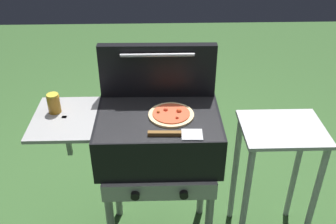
{
  "coord_description": "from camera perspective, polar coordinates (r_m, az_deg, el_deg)",
  "views": [
    {
      "loc": [
        0.0,
        -1.67,
        1.97
      ],
      "look_at": [
        0.05,
        0.0,
        0.92
      ],
      "focal_mm": 41.3,
      "sensor_mm": 36.0,
      "label": 1
    }
  ],
  "objects": [
    {
      "name": "grill",
      "position": [
        2.06,
        -1.78,
        -3.96
      ],
      "size": [
        0.96,
        0.53,
        0.9
      ],
      "color": "black",
      "rests_on": "ground_plane"
    },
    {
      "name": "grill_lid_open",
      "position": [
        2.09,
        -1.55,
        6.16
      ],
      "size": [
        0.63,
        0.08,
        0.3
      ],
      "color": "black",
      "rests_on": "grill"
    },
    {
      "name": "pizza_pepperoni",
      "position": [
        1.97,
        0.48,
        -0.35
      ],
      "size": [
        0.23,
        0.23,
        0.04
      ],
      "color": "beige",
      "rests_on": "grill"
    },
    {
      "name": "sauce_jar",
      "position": [
        2.07,
        -16.5,
        1.24
      ],
      "size": [
        0.07,
        0.07,
        0.1
      ],
      "color": "#B77A1E",
      "rests_on": "grill"
    },
    {
      "name": "spatula",
      "position": [
        1.83,
        1.18,
        -3.27
      ],
      "size": [
        0.26,
        0.09,
        0.02
      ],
      "color": "#B7BABF",
      "rests_on": "grill"
    },
    {
      "name": "prep_table",
      "position": [
        2.27,
        15.71,
        -7.18
      ],
      "size": [
        0.44,
        0.36,
        0.81
      ],
      "color": "#B2B2B7",
      "rests_on": "ground_plane"
    }
  ]
}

